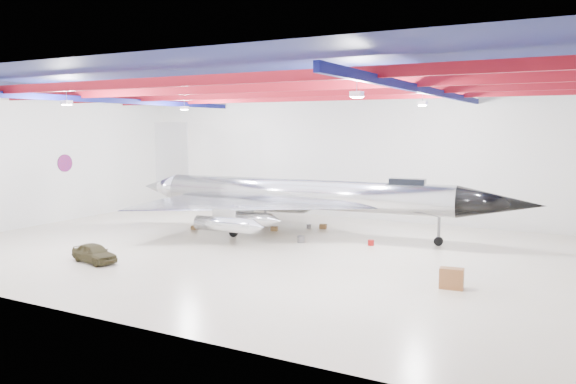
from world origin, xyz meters
The scene contains 15 objects.
floor centered at (0.00, 0.00, 0.00)m, with size 40.00×40.00×0.00m, color beige.
wall_back centered at (0.00, 15.00, 5.50)m, with size 40.00×40.00×0.00m, color silver.
wall_left centered at (-20.00, 0.00, 5.50)m, with size 30.00×30.00×0.00m, color silver.
ceiling centered at (0.00, 0.00, 11.00)m, with size 40.00×40.00×0.00m, color #0A0F38.
ceiling_structure centered at (0.00, 0.00, 10.32)m, with size 39.50×29.50×1.08m.
wall_roundel centered at (-19.94, 2.00, 5.00)m, with size 1.50×1.50×0.10m, color #B21414.
jet_aircraft centered at (1.15, 5.79, 2.79)m, with size 31.22×19.35×8.51m.
jeep centered at (-6.00, -7.88, 0.57)m, with size 1.36×3.37×1.15m, color #3E371F.
desk centered at (14.21, -3.38, 0.54)m, with size 1.17×0.58×1.07m, color brown.
crate_ply centered at (-7.40, 3.63, 0.16)m, with size 0.45×0.36×0.32m, color olive.
engine_drum centered at (2.36, 3.20, 0.23)m, with size 0.52×0.52×0.47m, color #59595B.
parts_bin centered at (1.49, 8.85, 0.19)m, with size 0.53×0.42×0.37m, color olive.
tool_chest centered at (7.07, 4.59, 0.19)m, with size 0.43×0.43×0.39m, color maroon.
oil_barrel centered at (-1.49, 6.14, 0.17)m, with size 0.49×0.39×0.34m, color olive.
spares_box centered at (0.44, 8.40, 0.16)m, with size 0.36×0.36×0.33m, color #59595B.
Camera 1 is at (19.96, -31.55, 8.16)m, focal length 35.00 mm.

